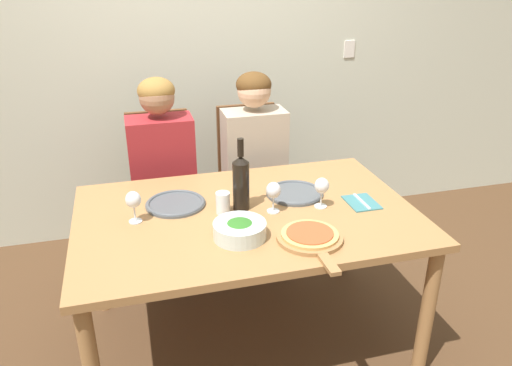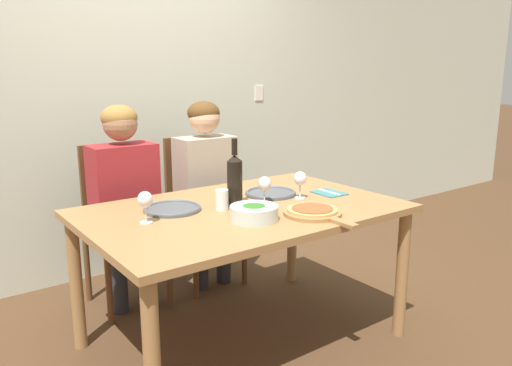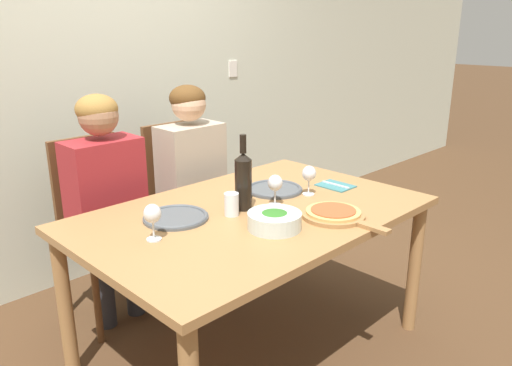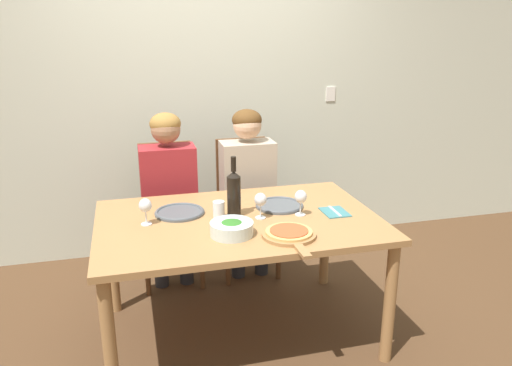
{
  "view_description": "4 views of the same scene",
  "coord_description": "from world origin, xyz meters",
  "px_view_note": "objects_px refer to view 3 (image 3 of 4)",
  "views": [
    {
      "loc": [
        -0.5,
        -2.02,
        1.84
      ],
      "look_at": [
        0.09,
        0.17,
        0.82
      ],
      "focal_mm": 35.0,
      "sensor_mm": 36.0,
      "label": 1
    },
    {
      "loc": [
        -1.41,
        -2.02,
        1.44
      ],
      "look_at": [
        0.08,
        -0.01,
        0.87
      ],
      "focal_mm": 35.0,
      "sensor_mm": 36.0,
      "label": 2
    },
    {
      "loc": [
        -1.51,
        -1.54,
        1.56
      ],
      "look_at": [
        0.14,
        0.12,
        0.82
      ],
      "focal_mm": 35.0,
      "sensor_mm": 36.0,
      "label": 3
    },
    {
      "loc": [
        -0.57,
        -2.58,
        1.79
      ],
      "look_at": [
        0.14,
        0.13,
        0.91
      ],
      "focal_mm": 35.0,
      "sensor_mm": 36.0,
      "label": 4
    }
  ],
  "objects_px": {
    "water_tumbler": "(232,204)",
    "wine_glass_left": "(152,215)",
    "dinner_plate_right": "(275,189)",
    "fork_on_napkin": "(335,186)",
    "wine_bottle": "(243,180)",
    "dinner_plate_left": "(176,217)",
    "person_man": "(193,168)",
    "person_woman": "(107,189)",
    "chair_right": "(183,199)",
    "pizza_on_board": "(335,214)",
    "wine_glass_right": "(309,175)",
    "wine_glass_centre": "(275,184)",
    "chair_left": "(100,223)",
    "broccoli_bowl": "(274,220)"
  },
  "relations": [
    {
      "from": "chair_right",
      "to": "wine_glass_right",
      "type": "relative_size",
      "value": 6.58
    },
    {
      "from": "dinner_plate_right",
      "to": "wine_glass_right",
      "type": "height_order",
      "value": "wine_glass_right"
    },
    {
      "from": "wine_bottle",
      "to": "pizza_on_board",
      "type": "bearing_deg",
      "value": -59.69
    },
    {
      "from": "wine_glass_left",
      "to": "fork_on_napkin",
      "type": "bearing_deg",
      "value": -4.87
    },
    {
      "from": "wine_glass_left",
      "to": "wine_glass_right",
      "type": "height_order",
      "value": "same"
    },
    {
      "from": "chair_right",
      "to": "wine_glass_left",
      "type": "bearing_deg",
      "value": -132.2
    },
    {
      "from": "wine_glass_right",
      "to": "fork_on_napkin",
      "type": "relative_size",
      "value": 0.84
    },
    {
      "from": "dinner_plate_left",
      "to": "water_tumbler",
      "type": "xyz_separation_m",
      "value": [
        0.21,
        -0.14,
        0.04
      ]
    },
    {
      "from": "water_tumbler",
      "to": "pizza_on_board",
      "type": "bearing_deg",
      "value": -48.35
    },
    {
      "from": "wine_bottle",
      "to": "fork_on_napkin",
      "type": "distance_m",
      "value": 0.61
    },
    {
      "from": "water_tumbler",
      "to": "fork_on_napkin",
      "type": "relative_size",
      "value": 0.58
    },
    {
      "from": "broccoli_bowl",
      "to": "wine_glass_centre",
      "type": "height_order",
      "value": "wine_glass_centre"
    },
    {
      "from": "wine_bottle",
      "to": "chair_left",
      "type": "bearing_deg",
      "value": 110.45
    },
    {
      "from": "person_man",
      "to": "wine_glass_left",
      "type": "bearing_deg",
      "value": -136.52
    },
    {
      "from": "dinner_plate_right",
      "to": "wine_glass_left",
      "type": "bearing_deg",
      "value": -173.85
    },
    {
      "from": "chair_left",
      "to": "pizza_on_board",
      "type": "height_order",
      "value": "chair_left"
    },
    {
      "from": "wine_glass_left",
      "to": "person_man",
      "type": "bearing_deg",
      "value": 43.48
    },
    {
      "from": "chair_right",
      "to": "water_tumbler",
      "type": "bearing_deg",
      "value": -112.48
    },
    {
      "from": "broccoli_bowl",
      "to": "dinner_plate_right",
      "type": "bearing_deg",
      "value": 43.05
    },
    {
      "from": "chair_right",
      "to": "broccoli_bowl",
      "type": "distance_m",
      "value": 1.16
    },
    {
      "from": "person_man",
      "to": "dinner_plate_left",
      "type": "distance_m",
      "value": 0.81
    },
    {
      "from": "person_man",
      "to": "wine_bottle",
      "type": "xyz_separation_m",
      "value": [
        -0.26,
        -0.71,
        0.14
      ]
    },
    {
      "from": "water_tumbler",
      "to": "person_woman",
      "type": "bearing_deg",
      "value": 106.41
    },
    {
      "from": "wine_glass_left",
      "to": "fork_on_napkin",
      "type": "xyz_separation_m",
      "value": [
        1.08,
        -0.09,
        -0.1
      ]
    },
    {
      "from": "wine_glass_right",
      "to": "water_tumbler",
      "type": "distance_m",
      "value": 0.47
    },
    {
      "from": "dinner_plate_right",
      "to": "water_tumbler",
      "type": "height_order",
      "value": "water_tumbler"
    },
    {
      "from": "person_man",
      "to": "dinner_plate_right",
      "type": "bearing_deg",
      "value": -86.31
    },
    {
      "from": "wine_glass_left",
      "to": "water_tumbler",
      "type": "xyz_separation_m",
      "value": [
        0.4,
        -0.02,
        -0.05
      ]
    },
    {
      "from": "chair_left",
      "to": "pizza_on_board",
      "type": "xyz_separation_m",
      "value": [
        0.52,
        -1.19,
        0.23
      ]
    },
    {
      "from": "chair_left",
      "to": "fork_on_napkin",
      "type": "bearing_deg",
      "value": -45.99
    },
    {
      "from": "dinner_plate_left",
      "to": "fork_on_napkin",
      "type": "relative_size",
      "value": 1.6
    },
    {
      "from": "wine_bottle",
      "to": "water_tumbler",
      "type": "xyz_separation_m",
      "value": [
        -0.09,
        -0.02,
        -0.09
      ]
    },
    {
      "from": "wine_bottle",
      "to": "dinner_plate_left",
      "type": "height_order",
      "value": "wine_bottle"
    },
    {
      "from": "dinner_plate_left",
      "to": "dinner_plate_right",
      "type": "height_order",
      "value": "same"
    },
    {
      "from": "person_woman",
      "to": "chair_right",
      "type": "bearing_deg",
      "value": 11.63
    },
    {
      "from": "person_man",
      "to": "broccoli_bowl",
      "type": "bearing_deg",
      "value": -108.62
    },
    {
      "from": "dinner_plate_left",
      "to": "wine_glass_left",
      "type": "bearing_deg",
      "value": -148.15
    },
    {
      "from": "chair_right",
      "to": "wine_glass_left",
      "type": "height_order",
      "value": "chair_right"
    },
    {
      "from": "dinner_plate_left",
      "to": "pizza_on_board",
      "type": "bearing_deg",
      "value": -43.27
    },
    {
      "from": "wine_bottle",
      "to": "dinner_plate_left",
      "type": "bearing_deg",
      "value": 158.55
    },
    {
      "from": "broccoli_bowl",
      "to": "fork_on_napkin",
      "type": "xyz_separation_m",
      "value": [
        0.65,
        0.17,
        -0.03
      ]
    },
    {
      "from": "wine_glass_left",
      "to": "fork_on_napkin",
      "type": "distance_m",
      "value": 1.09
    },
    {
      "from": "chair_right",
      "to": "wine_glass_right",
      "type": "bearing_deg",
      "value": -82.78
    },
    {
      "from": "fork_on_napkin",
      "to": "dinner_plate_left",
      "type": "bearing_deg",
      "value": 166.4
    },
    {
      "from": "wine_glass_right",
      "to": "water_tumbler",
      "type": "bearing_deg",
      "value": 172.38
    },
    {
      "from": "broccoli_bowl",
      "to": "wine_glass_left",
      "type": "relative_size",
      "value": 1.51
    },
    {
      "from": "water_tumbler",
      "to": "wine_glass_left",
      "type": "bearing_deg",
      "value": 177.62
    },
    {
      "from": "wine_bottle",
      "to": "wine_glass_centre",
      "type": "bearing_deg",
      "value": -27.47
    },
    {
      "from": "person_man",
      "to": "water_tumbler",
      "type": "relative_size",
      "value": 11.99
    },
    {
      "from": "person_man",
      "to": "dinner_plate_left",
      "type": "xyz_separation_m",
      "value": [
        -0.56,
        -0.59,
        0.01
      ]
    }
  ]
}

